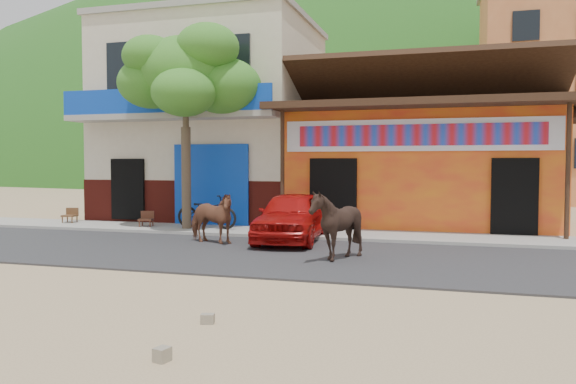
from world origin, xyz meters
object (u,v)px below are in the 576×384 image
(cow_tan, at_px, (211,218))
(cafe_chair_left, at_px, (146,212))
(cow_dark, at_px, (336,225))
(tree, at_px, (186,127))
(cafe_chair_right, at_px, (70,209))
(scooter, at_px, (207,211))
(red_car, at_px, (292,216))

(cow_tan, height_order, cafe_chair_left, cow_tan)
(cow_tan, height_order, cow_dark, cow_dark)
(cow_tan, bearing_deg, tree, 54.50)
(cafe_chair_right, bearing_deg, cafe_chair_left, -16.00)
(scooter, bearing_deg, tree, 103.91)
(tree, distance_m, cow_dark, 6.84)
(scooter, xyz_separation_m, cafe_chair_left, (-2.00, -0.05, -0.07))
(cow_tan, relative_size, cafe_chair_right, 1.71)
(cafe_chair_left, relative_size, cafe_chair_right, 0.99)
(cow_tan, relative_size, cafe_chair_left, 1.73)
(cafe_chair_right, bearing_deg, cow_tan, -32.29)
(red_car, bearing_deg, scooter, 152.18)
(tree, distance_m, cafe_chair_right, 5.10)
(tree, xyz_separation_m, cafe_chair_left, (-1.40, 0.07, -2.56))
(cow_dark, bearing_deg, red_car, -168.21)
(tree, height_order, red_car, tree)
(red_car, bearing_deg, tree, 157.45)
(tree, bearing_deg, red_car, -18.46)
(scooter, bearing_deg, red_car, -110.83)
(cow_tan, bearing_deg, cafe_chair_left, 70.27)
(cow_tan, bearing_deg, cow_dark, -98.11)
(tree, relative_size, cafe_chair_left, 6.88)
(red_car, relative_size, scooter, 1.97)
(cow_dark, height_order, cafe_chair_left, cow_dark)
(tree, distance_m, red_car, 4.51)
(cow_dark, bearing_deg, cafe_chair_right, -135.04)
(cow_dark, distance_m, scooter, 6.02)
(cow_dark, relative_size, scooter, 0.76)
(cow_dark, xyz_separation_m, scooter, (-4.67, 3.80, -0.15))
(cow_tan, distance_m, cow_dark, 3.85)
(cafe_chair_right, bearing_deg, red_car, -21.13)
(tree, bearing_deg, cafe_chair_right, 174.93)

